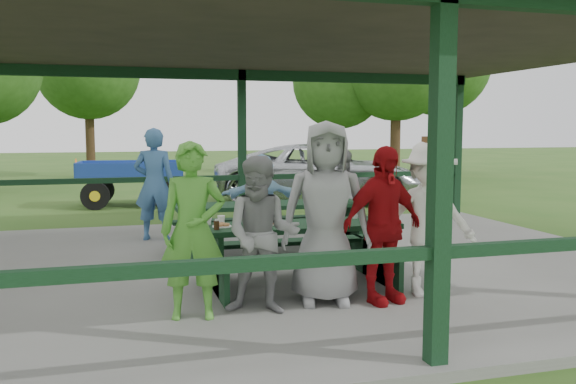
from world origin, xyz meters
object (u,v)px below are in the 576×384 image
object	(u,v)px
picnic_table_near	(299,247)
spectator_grey	(341,194)
contestant_white_fedora	(428,219)
farm_trailer	(131,182)
picnic_table_far	(269,221)
spectator_lblue	(262,198)
spectator_blue	(155,184)
pickup_truck	(321,173)
contestant_green	(193,230)
contestant_grey_mid	(326,213)
contestant_red	(383,225)
contestant_grey_left	(262,235)

from	to	relation	value
picnic_table_near	spectator_grey	xyz separation A→B (m)	(1.59, 2.77, 0.29)
contestant_white_fedora	farm_trailer	size ratio (longest dim) A/B	0.51
picnic_table_far	spectator_lblue	distance (m)	0.95
contestant_white_fedora	spectator_blue	world-z (taller)	spectator_blue
spectator_lblue	spectator_grey	xyz separation A→B (m)	(1.35, -0.14, 0.03)
farm_trailer	pickup_truck	bearing A→B (deg)	-1.00
contestant_green	contestant_white_fedora	bearing A→B (deg)	12.10
picnic_table_far	contestant_grey_mid	xyz separation A→B (m)	(-0.07, -2.75, 0.50)
spectator_lblue	spectator_blue	world-z (taller)	spectator_blue
picnic_table_far	spectator_grey	world-z (taller)	spectator_grey
picnic_table_near	spectator_grey	size ratio (longest dim) A/B	1.55
picnic_table_far	farm_trailer	size ratio (longest dim) A/B	0.79
contestant_green	pickup_truck	distance (m)	10.59
picnic_table_near	spectator_lblue	world-z (taller)	spectator_lblue
spectator_grey	picnic_table_near	bearing A→B (deg)	69.66
contestant_white_fedora	spectator_blue	distance (m)	5.11
contestant_grey_mid	farm_trailer	world-z (taller)	contestant_grey_mid
contestant_red	pickup_truck	size ratio (longest dim) A/B	0.30
picnic_table_near	contestant_red	bearing A→B (deg)	-54.67
contestant_red	contestant_grey_mid	bearing A→B (deg)	150.76
picnic_table_far	contestant_white_fedora	world-z (taller)	contestant_white_fedora
contestant_green	spectator_grey	bearing A→B (deg)	61.04
contestant_grey_left	contestant_red	xyz separation A→B (m)	(1.32, 0.01, 0.05)
contestant_grey_left	pickup_truck	world-z (taller)	contestant_grey_left
picnic_table_near	contestant_green	bearing A→B (deg)	-146.83
contestant_white_fedora	spectator_grey	bearing A→B (deg)	92.71
contestant_grey_mid	contestant_white_fedora	bearing A→B (deg)	11.96
picnic_table_near	spectator_blue	world-z (taller)	spectator_blue
spectator_blue	spectator_grey	xyz separation A→B (m)	(3.04, -0.77, -0.18)
contestant_white_fedora	spectator_blue	xyz separation A→B (m)	(-2.71, 4.34, 0.07)
picnic_table_far	spectator_blue	size ratio (longest dim) A/B	1.48
contestant_green	spectator_blue	xyz separation A→B (m)	(-0.08, 4.44, 0.07)
pickup_truck	contestant_grey_left	bearing A→B (deg)	177.70
pickup_truck	farm_trailer	distance (m)	4.97
contestant_grey_left	contestant_white_fedora	world-z (taller)	contestant_white_fedora
contestant_red	spectator_lblue	distance (m)	3.85
pickup_truck	farm_trailer	xyz separation A→B (m)	(-4.94, 0.49, -0.17)
spectator_lblue	spectator_blue	size ratio (longest dim) A/B	0.77
spectator_grey	contestant_red	bearing A→B (deg)	85.20
pickup_truck	contestant_grey_mid	bearing A→B (deg)	-178.74
picnic_table_near	picnic_table_far	distance (m)	2.00
picnic_table_near	spectator_grey	distance (m)	3.21
spectator_grey	contestant_grey_mid	bearing A→B (deg)	76.07
contestant_green	spectator_lblue	world-z (taller)	contestant_green
picnic_table_near	contestant_red	size ratio (longest dim) A/B	1.39
contestant_red	picnic_table_far	bearing A→B (deg)	86.28
contestant_grey_mid	spectator_grey	size ratio (longest dim) A/B	1.29
spectator_blue	contestant_white_fedora	bearing A→B (deg)	138.11
picnic_table_near	contestant_white_fedora	world-z (taller)	contestant_white_fedora
contestant_grey_left	spectator_grey	size ratio (longest dim) A/B	1.06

